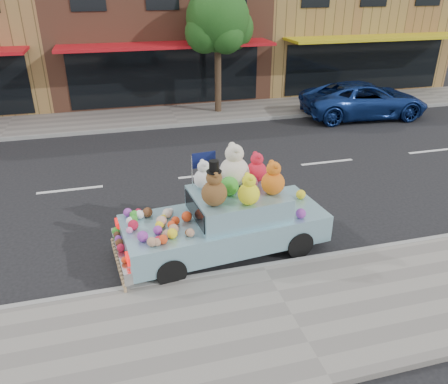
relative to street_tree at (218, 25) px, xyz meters
name	(u,v)px	position (x,y,z in m)	size (l,w,h in m)	color
ground	(208,175)	(-2.03, -6.55, -3.69)	(120.00, 120.00, 0.00)	black
near_sidewalk	(292,317)	(-2.03, -13.05, -3.63)	(60.00, 3.00, 0.12)	gray
far_sidewalk	(174,115)	(-2.03, -0.05, -3.63)	(60.00, 3.00, 0.12)	gray
near_kerb	(263,267)	(-2.03, -11.55, -3.63)	(60.00, 0.12, 0.13)	gray
far_kerb	(179,125)	(-2.03, -1.55, -3.63)	(60.00, 0.12, 0.13)	gray
storefront_mid	(153,17)	(-2.03, 5.42, -0.05)	(10.00, 9.80, 7.30)	brown
storefront_right	(332,14)	(7.97, 5.42, -0.05)	(10.00, 9.80, 7.30)	olive
street_tree	(218,25)	(0.00, 0.00, 0.00)	(3.00, 2.70, 5.22)	#38281C
car_blue	(364,100)	(5.87, -2.16, -2.95)	(2.46, 5.33, 1.48)	navy
art_car	(226,217)	(-2.55, -10.60, -2.87)	(4.63, 2.16, 2.30)	black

